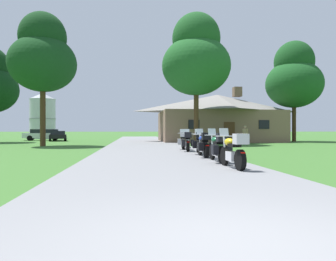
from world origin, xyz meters
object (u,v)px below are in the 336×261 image
(parked_black_sedan_far_left, at_px, (58,136))
(tree_by_lodge_front, at_px, (196,58))
(motorcycle_green_second_in_row, at_px, (219,148))
(tree_right_of_lodge, at_px, (294,78))
(parked_white_suv_far_left, at_px, (44,134))
(motorcycle_blue_third_in_row, at_px, (204,145))
(metal_silo_distant, at_px, (43,116))
(motorcycle_yellow_fourth_in_row, at_px, (199,143))
(tree_left_near, at_px, (43,56))
(bystander_tan_shirt_near_lodge, at_px, (245,134))
(motorcycle_yellow_nearest_to_camera, at_px, (233,151))
(motorcycle_green_farthest_in_row, at_px, (183,141))
(motorcycle_white_fifth_in_row, at_px, (188,142))

(parked_black_sedan_far_left, bearing_deg, tree_by_lodge_front, -49.50)
(motorcycle_green_second_in_row, xyz_separation_m, tree_by_lodge_front, (2.37, 16.29, 7.21))
(tree_right_of_lodge, xyz_separation_m, parked_white_suv_far_left, (-29.16, 7.05, -6.43))
(motorcycle_blue_third_in_row, xyz_separation_m, parked_white_suv_far_left, (-14.41, 26.74, 0.17))
(motorcycle_green_second_in_row, relative_size, metal_silo_distant, 0.30)
(motorcycle_yellow_fourth_in_row, bearing_deg, metal_silo_distant, 124.00)
(tree_by_lodge_front, xyz_separation_m, metal_silo_distant, (-19.67, 22.53, -4.30))
(motorcycle_yellow_fourth_in_row, xyz_separation_m, tree_left_near, (-10.67, 10.35, 6.67))
(bystander_tan_shirt_near_lodge, distance_m, metal_silo_distant, 33.13)
(motorcycle_yellow_fourth_in_row, bearing_deg, bystander_tan_shirt_near_lodge, 67.92)
(motorcycle_green_second_in_row, bearing_deg, metal_silo_distant, 113.85)
(motorcycle_blue_third_in_row, xyz_separation_m, tree_by_lodge_front, (2.42, 14.02, 7.21))
(motorcycle_yellow_nearest_to_camera, bearing_deg, tree_right_of_lodge, 55.70)
(motorcycle_blue_third_in_row, bearing_deg, parked_white_suv_far_left, 119.16)
(tree_by_lodge_front, bearing_deg, motorcycle_blue_third_in_row, -99.81)
(motorcycle_green_second_in_row, xyz_separation_m, bystander_tan_shirt_near_lodge, (7.02, 16.47, 0.34))
(motorcycle_yellow_fourth_in_row, height_order, tree_by_lodge_front, tree_by_lodge_front)
(motorcycle_yellow_nearest_to_camera, relative_size, metal_silo_distant, 0.30)
(parked_white_suv_far_left, bearing_deg, tree_by_lodge_front, -136.59)
(motorcycle_yellow_nearest_to_camera, distance_m, metal_silo_distant, 44.43)
(motorcycle_green_second_in_row, distance_m, tree_left_near, 19.18)
(motorcycle_green_second_in_row, height_order, motorcycle_blue_third_in_row, same)
(motorcycle_yellow_fourth_in_row, bearing_deg, tree_right_of_lodge, 57.91)
(motorcycle_yellow_fourth_in_row, relative_size, tree_left_near, 0.19)
(tree_left_near, height_order, metal_silo_distant, tree_left_near)
(motorcycle_yellow_fourth_in_row, bearing_deg, motorcycle_green_farthest_in_row, 100.12)
(motorcycle_blue_third_in_row, relative_size, motorcycle_white_fifth_in_row, 1.00)
(tree_left_near, distance_m, tree_right_of_lodge, 26.32)
(motorcycle_white_fifth_in_row, bearing_deg, parked_black_sedan_far_left, 127.47)
(motorcycle_blue_third_in_row, xyz_separation_m, motorcycle_green_farthest_in_row, (-0.03, 5.99, 0.00))
(motorcycle_yellow_fourth_in_row, bearing_deg, motorcycle_blue_third_in_row, -87.72)
(motorcycle_blue_third_in_row, height_order, bystander_tan_shirt_near_lodge, bystander_tan_shirt_near_lodge)
(parked_black_sedan_far_left, bearing_deg, motorcycle_blue_third_in_row, -77.04)
(motorcycle_yellow_nearest_to_camera, xyz_separation_m, parked_black_sedan_far_left, (-12.22, 29.01, 0.02))
(motorcycle_blue_third_in_row, distance_m, parked_white_suv_far_left, 30.38)
(motorcycle_white_fifth_in_row, xyz_separation_m, parked_white_suv_far_left, (-14.34, 22.69, 0.17))
(motorcycle_yellow_nearest_to_camera, bearing_deg, tree_by_lodge_front, 79.73)
(motorcycle_green_farthest_in_row, relative_size, metal_silo_distant, 0.30)
(motorcycle_green_second_in_row, height_order, motorcycle_yellow_fourth_in_row, same)
(parked_white_suv_far_left, bearing_deg, parked_black_sedan_far_left, -142.39)
(tree_left_near, bearing_deg, motorcycle_blue_third_in_row, -49.46)
(motorcycle_yellow_nearest_to_camera, relative_size, parked_black_sedan_far_left, 0.46)
(motorcycle_blue_third_in_row, height_order, tree_right_of_lodge, tree_right_of_lodge)
(motorcycle_yellow_nearest_to_camera, bearing_deg, motorcycle_blue_third_in_row, 87.20)
(bystander_tan_shirt_near_lodge, distance_m, tree_right_of_lodge, 11.33)
(motorcycle_blue_third_in_row, relative_size, motorcycle_green_farthest_in_row, 1.00)
(motorcycle_yellow_fourth_in_row, distance_m, bystander_tan_shirt_near_lodge, 14.08)
(motorcycle_blue_third_in_row, xyz_separation_m, parked_black_sedan_far_left, (-12.22, 24.72, 0.03))
(motorcycle_yellow_fourth_in_row, xyz_separation_m, tree_right_of_lodge, (14.58, 17.76, 6.60))
(motorcycle_green_second_in_row, height_order, motorcycle_green_farthest_in_row, same)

